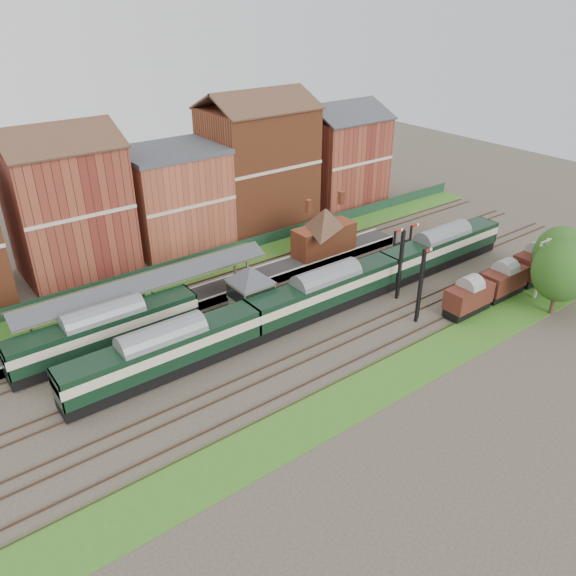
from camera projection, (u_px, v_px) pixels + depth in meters
ground at (295, 324)px, 56.18m from camera, size 160.00×160.00×0.00m
grass_back at (214, 268)px, 67.42m from camera, size 90.00×4.50×0.06m
grass_front at (381, 383)px, 47.72m from camera, size 90.00×5.00×0.06m
fence at (205, 257)px, 68.49m from camera, size 90.00×0.12×1.50m
platform at (202, 296)px, 60.15m from camera, size 55.00×3.40×1.00m
signal_box at (251, 292)px, 55.37m from camera, size 5.40×5.40×6.00m
brick_hut at (313, 287)px, 60.56m from camera, size 3.20×2.64×2.94m
station_building at (324, 230)px, 67.55m from camera, size 8.10×8.10×5.90m
canopy at (146, 278)px, 55.03m from camera, size 26.00×3.89×4.08m
semaphore_bracket at (401, 260)px, 58.63m from camera, size 3.60×0.25×8.18m
semaphore_siding at (420, 285)px, 54.62m from camera, size 1.23×0.25×8.00m
yard_lamp at (542, 265)px, 58.96m from camera, size 2.60×0.22×7.00m
town_backdrop at (172, 193)px, 70.38m from camera, size 69.00×10.00×16.00m
dmu_train at (326, 291)px, 57.15m from camera, size 54.17×2.85×4.16m
platform_railcar at (106, 330)px, 50.79m from camera, size 17.46×2.75×4.02m
goods_van_a at (468, 297)px, 57.17m from camera, size 5.38×2.33×3.26m
goods_van_b at (503, 281)px, 60.33m from camera, size 5.50×2.38×3.34m
goods_van_c at (537, 263)px, 63.63m from camera, size 6.14×2.66×3.73m
tree_near at (559, 254)px, 59.70m from camera, size 5.36×5.36×7.75m
tree_far at (561, 270)px, 55.62m from camera, size 5.63×5.63×8.21m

